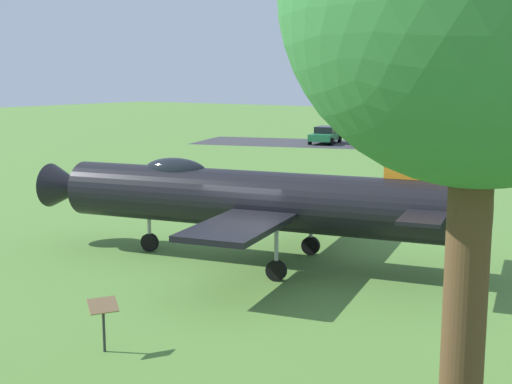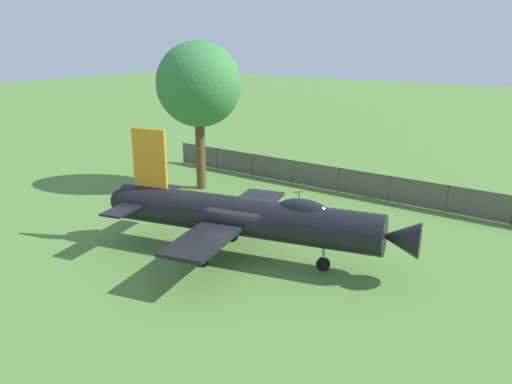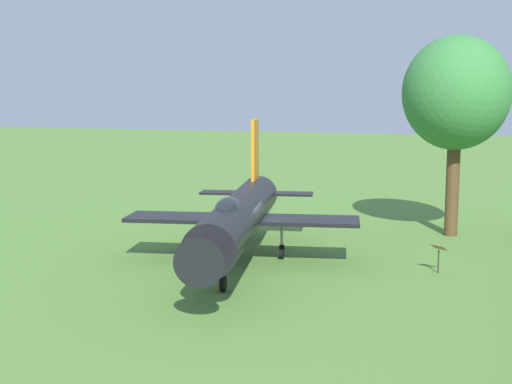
{
  "view_description": "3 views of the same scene",
  "coord_description": "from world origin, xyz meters",
  "px_view_note": "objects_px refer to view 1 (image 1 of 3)",
  "views": [
    {
      "loc": [
        11.92,
        -17.45,
        5.77
      ],
      "look_at": [
        0.17,
        -0.25,
        2.29
      ],
      "focal_mm": 48.93,
      "sensor_mm": 36.0,
      "label": 1
    },
    {
      "loc": [
        -12.79,
        17.88,
        9.86
      ],
      "look_at": [
        0.25,
        -1.43,
        2.77
      ],
      "focal_mm": 35.87,
      "sensor_mm": 36.0,
      "label": 2
    },
    {
      "loc": [
        -24.91,
        -9.49,
        6.76
      ],
      "look_at": [
        1.27,
        -0.25,
        2.83
      ],
      "focal_mm": 47.35,
      "sensor_mm": 36.0,
      "label": 3
    }
  ],
  "objects_px": {
    "parked_car_white": "(404,137)",
    "parked_car_green": "(325,135)",
    "display_jet": "(245,198)",
    "parked_car_black": "(368,136)",
    "parked_car_blue": "(452,138)",
    "info_plaque": "(103,313)"
  },
  "relations": [
    {
      "from": "parked_car_blue",
      "to": "parked_car_black",
      "type": "height_order",
      "value": "parked_car_blue"
    },
    {
      "from": "display_jet",
      "to": "parked_car_black",
      "type": "relative_size",
      "value": 3.34
    },
    {
      "from": "parked_car_white",
      "to": "parked_car_blue",
      "type": "bearing_deg",
      "value": -91.63
    },
    {
      "from": "parked_car_white",
      "to": "parked_car_green",
      "type": "relative_size",
      "value": 1.06
    },
    {
      "from": "info_plaque",
      "to": "parked_car_black",
      "type": "relative_size",
      "value": 0.26
    },
    {
      "from": "display_jet",
      "to": "info_plaque",
      "type": "bearing_deg",
      "value": 90.71
    },
    {
      "from": "info_plaque",
      "to": "parked_car_white",
      "type": "xyz_separation_m",
      "value": [
        -11.95,
        44.98,
        -0.09
      ]
    },
    {
      "from": "parked_car_blue",
      "to": "parked_car_white",
      "type": "distance_m",
      "value": 3.9
    },
    {
      "from": "display_jet",
      "to": "info_plaque",
      "type": "height_order",
      "value": "display_jet"
    },
    {
      "from": "display_jet",
      "to": "parked_car_green",
      "type": "relative_size",
      "value": 3.21
    },
    {
      "from": "parked_car_blue",
      "to": "parked_car_white",
      "type": "relative_size",
      "value": 1.0
    },
    {
      "from": "parked_car_white",
      "to": "parked_car_green",
      "type": "bearing_deg",
      "value": 86.88
    },
    {
      "from": "parked_car_white",
      "to": "parked_car_black",
      "type": "height_order",
      "value": "parked_car_white"
    },
    {
      "from": "parked_car_white",
      "to": "parked_car_green",
      "type": "height_order",
      "value": "parked_car_white"
    },
    {
      "from": "info_plaque",
      "to": "parked_car_black",
      "type": "xyz_separation_m",
      "value": [
        -14.87,
        44.25,
        -0.11
      ]
    },
    {
      "from": "display_jet",
      "to": "parked_car_white",
      "type": "bearing_deg",
      "value": -86.78
    },
    {
      "from": "parked_car_blue",
      "to": "display_jet",
      "type": "bearing_deg",
      "value": 169.35
    },
    {
      "from": "display_jet",
      "to": "parked_car_blue",
      "type": "distance_m",
      "value": 39.09
    },
    {
      "from": "parked_car_black",
      "to": "parked_car_white",
      "type": "bearing_deg",
      "value": 91.21
    },
    {
      "from": "info_plaque",
      "to": "parked_car_blue",
      "type": "height_order",
      "value": "parked_car_blue"
    },
    {
      "from": "parked_car_blue",
      "to": "parked_car_green",
      "type": "xyz_separation_m",
      "value": [
        -10.12,
        -2.97,
        -0.0
      ]
    },
    {
      "from": "display_jet",
      "to": "parked_car_white",
      "type": "height_order",
      "value": "display_jet"
    }
  ]
}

